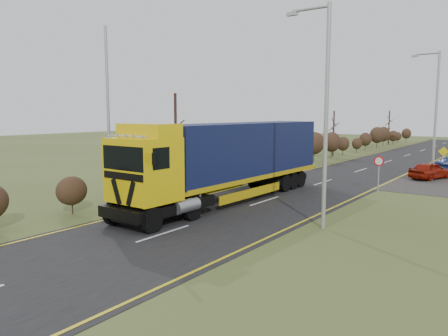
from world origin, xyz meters
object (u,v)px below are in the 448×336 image
Objects in this scene: lorry at (230,156)px; streetlight_near at (324,107)px; car_red_hatchback at (430,171)px; speed_sign at (379,167)px.

lorry is 1.71× the size of streetlight_near.
car_red_hatchback is at bearing 86.75° from streetlight_near.
car_red_hatchback is at bearing 65.83° from lorry.
speed_sign reaches higher than car_red_hatchback.
lorry is at bearing 159.92° from streetlight_near.
streetlight_near reaches higher than car_red_hatchback.
lorry is 9.57m from speed_sign.
speed_sign is (5.80, 7.56, -0.94)m from lorry.
streetlight_near is (-0.99, -17.47, 4.45)m from car_red_hatchback.
lorry is 16.93m from car_red_hatchback.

